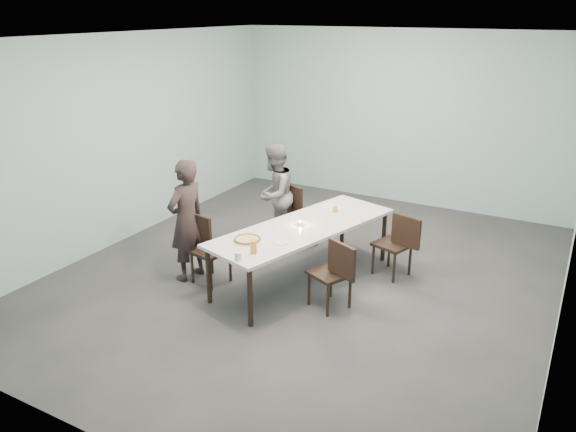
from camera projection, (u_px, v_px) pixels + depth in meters
The scene contains 16 objects.
ground at pixel (307, 275), 7.41m from camera, with size 7.00×7.00×0.00m, color #333335.
room_shell at pixel (309, 122), 6.71m from camera, with size 6.02×7.02×3.01m.
table at pixel (303, 230), 7.04m from camera, with size 1.60×2.75×0.75m.
chair_near_left at pixel (206, 244), 7.10m from camera, with size 0.64×0.49×0.87m.
chair_far_left at pixel (297, 211), 8.24m from camera, with size 0.65×0.56×0.87m.
chair_near_right at pixel (335, 270), 6.40m from camera, with size 0.65×0.56×0.87m.
chair_far_right at pixel (398, 241), 7.20m from camera, with size 0.65×0.53×0.87m.
diner_near at pixel (187, 220), 7.08m from camera, with size 0.58×0.38×1.58m, color black.
diner_far at pixel (275, 194), 8.20m from camera, with size 0.73×0.57×1.50m, color slate.
pizza at pixel (247, 239), 6.56m from camera, with size 0.34×0.34×0.04m.
side_plate at pixel (281, 242), 6.51m from camera, with size 0.18×0.18×0.01m, color white.
beer_glass at pixel (253, 247), 6.21m from camera, with size 0.08×0.08×0.15m, color orange.
water_tumbler at pixel (238, 256), 6.06m from camera, with size 0.08×0.08×0.09m, color silver.
tealight at pixel (300, 223), 7.04m from camera, with size 0.06×0.06×0.05m.
amber_tumbler at pixel (335, 209), 7.48m from camera, with size 0.07×0.07×0.08m, color orange.
menu at pixel (331, 207), 7.67m from camera, with size 0.30×0.22×0.01m, color silver.
Camera 1 is at (2.99, -5.97, 3.32)m, focal length 35.00 mm.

